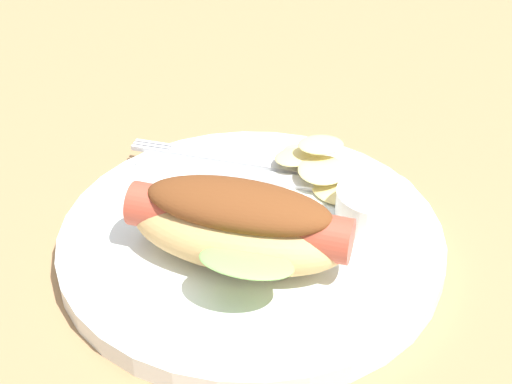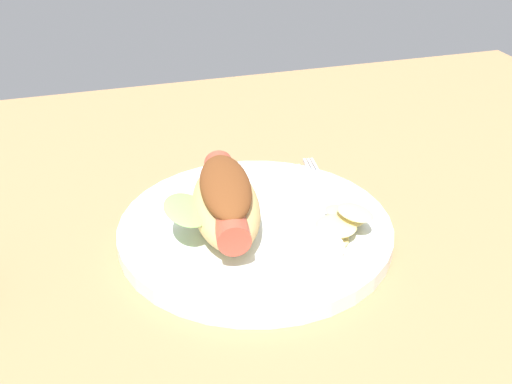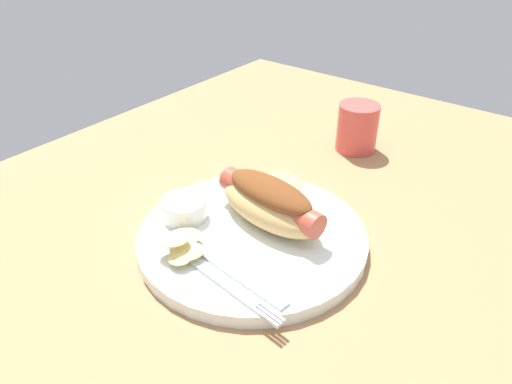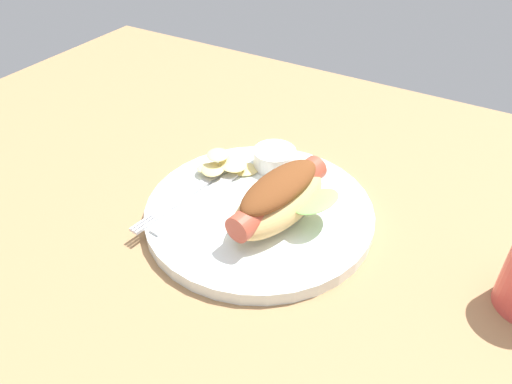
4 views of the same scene
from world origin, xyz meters
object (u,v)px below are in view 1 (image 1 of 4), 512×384
(hot_dog, at_px, (239,225))
(sauce_ramekin, at_px, (375,206))
(plate, at_px, (251,241))
(fork, at_px, (224,158))
(knife, at_px, (233,173))
(chips_pile, at_px, (317,165))

(hot_dog, xyz_separation_m, sauce_ramekin, (0.06, -0.09, -0.02))
(plate, bearing_deg, fork, 21.62)
(hot_dog, bearing_deg, sauce_ramekin, -139.46)
(fork, relative_size, knife, 0.96)
(sauce_ramekin, xyz_separation_m, chips_pile, (0.05, 0.05, -0.00))
(sauce_ramekin, bearing_deg, chips_pile, 43.01)
(plate, height_order, sauce_ramekin, sauce_ramekin)
(knife, bearing_deg, fork, -55.89)
(fork, xyz_separation_m, knife, (-0.02, -0.01, -0.00))
(plate, relative_size, chips_pile, 3.34)
(hot_dog, height_order, sauce_ramekin, hot_dog)
(hot_dog, relative_size, knife, 0.99)
(sauce_ramekin, xyz_separation_m, knife, (0.04, 0.11, -0.01))
(sauce_ramekin, distance_m, knife, 0.12)
(knife, bearing_deg, plate, 116.05)
(sauce_ramekin, relative_size, fork, 0.38)
(chips_pile, bearing_deg, plate, 151.87)
(plate, height_order, chips_pile, chips_pile)
(fork, distance_m, chips_pile, 0.08)
(knife, bearing_deg, hot_dog, 108.22)
(plate, bearing_deg, hot_dog, 172.40)
(hot_dog, relative_size, fork, 1.04)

